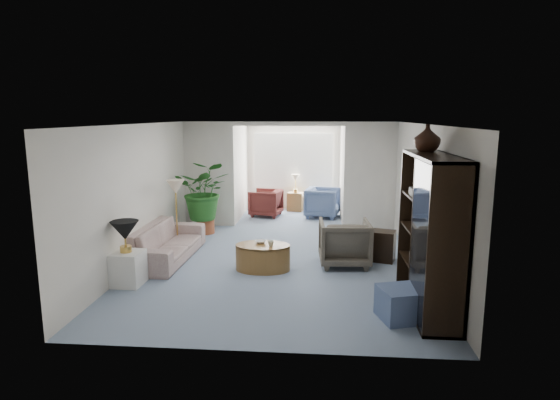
# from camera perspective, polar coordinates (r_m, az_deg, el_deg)

# --- Properties ---
(floor) EXTENTS (6.00, 6.00, 0.00)m
(floor) POSITION_cam_1_polar(r_m,az_deg,el_deg) (8.35, -0.34, -8.19)
(floor) COLOR #8297AC
(floor) RESTS_ON ground
(sunroom_floor) EXTENTS (2.60, 2.60, 0.00)m
(sunroom_floor) POSITION_cam_1_polar(r_m,az_deg,el_deg) (12.30, 1.34, -2.11)
(sunroom_floor) COLOR #8297AC
(sunroom_floor) RESTS_ON ground
(back_pier_left) EXTENTS (1.20, 0.12, 2.50)m
(back_pier_left) POSITION_cam_1_polar(r_m,az_deg,el_deg) (11.28, -8.66, 3.08)
(back_pier_left) COLOR beige
(back_pier_left) RESTS_ON ground
(back_pier_right) EXTENTS (1.20, 0.12, 2.50)m
(back_pier_right) POSITION_cam_1_polar(r_m,az_deg,el_deg) (11.04, 10.92, 2.86)
(back_pier_right) COLOR beige
(back_pier_right) RESTS_ON ground
(back_header) EXTENTS (2.60, 0.12, 0.10)m
(back_header) POSITION_cam_1_polar(r_m,az_deg,el_deg) (10.91, 1.05, 9.28)
(back_header) COLOR beige
(back_header) RESTS_ON back_pier_left
(window_pane) EXTENTS (2.20, 0.02, 1.50)m
(window_pane) POSITION_cam_1_polar(r_m,az_deg,el_deg) (13.15, 1.64, 4.88)
(window_pane) COLOR white
(window_blinds) EXTENTS (2.20, 0.02, 1.50)m
(window_blinds) POSITION_cam_1_polar(r_m,az_deg,el_deg) (13.12, 1.63, 4.87)
(window_blinds) COLOR white
(framed_picture) EXTENTS (0.04, 0.50, 0.40)m
(framed_picture) POSITION_cam_1_polar(r_m,az_deg,el_deg) (8.04, 17.35, 3.05)
(framed_picture) COLOR #B2A68E
(sofa) EXTENTS (0.94, 2.24, 0.65)m
(sofa) POSITION_cam_1_polar(r_m,az_deg,el_deg) (8.97, -13.66, -5.03)
(sofa) COLOR beige
(sofa) RESTS_ON ground
(end_table) EXTENTS (0.50, 0.50, 0.53)m
(end_table) POSITION_cam_1_polar(r_m,az_deg,el_deg) (7.84, -18.15, -7.92)
(end_table) COLOR white
(end_table) RESTS_ON ground
(table_lamp) EXTENTS (0.44, 0.44, 0.30)m
(table_lamp) POSITION_cam_1_polar(r_m,az_deg,el_deg) (7.68, -18.41, -3.54)
(table_lamp) COLOR black
(table_lamp) RESTS_ON end_table
(floor_lamp) EXTENTS (0.36, 0.36, 0.28)m
(floor_lamp) POSITION_cam_1_polar(r_m,az_deg,el_deg) (9.47, -12.62, 1.57)
(floor_lamp) COLOR #F8E5C5
(floor_lamp) RESTS_ON ground
(coffee_table) EXTENTS (1.16, 1.16, 0.45)m
(coffee_table) POSITION_cam_1_polar(r_m,az_deg,el_deg) (8.16, -2.11, -6.98)
(coffee_table) COLOR brown
(coffee_table) RESTS_ON ground
(coffee_bowl) EXTENTS (0.24, 0.24, 0.05)m
(coffee_bowl) POSITION_cam_1_polar(r_m,az_deg,el_deg) (8.19, -2.38, -5.10)
(coffee_bowl) COLOR white
(coffee_bowl) RESTS_ON coffee_table
(coffee_cup) EXTENTS (0.13, 0.13, 0.10)m
(coffee_cup) POSITION_cam_1_polar(r_m,az_deg,el_deg) (7.97, -1.13, -5.35)
(coffee_cup) COLOR silver
(coffee_cup) RESTS_ON coffee_table
(wingback_chair) EXTENTS (0.92, 0.95, 0.82)m
(wingback_chair) POSITION_cam_1_polar(r_m,az_deg,el_deg) (8.45, 7.86, -5.16)
(wingback_chair) COLOR #60584C
(wingback_chair) RESTS_ON ground
(side_table_dark) EXTENTS (0.56, 0.49, 0.56)m
(side_table_dark) POSITION_cam_1_polar(r_m,az_deg,el_deg) (8.84, 12.29, -5.47)
(side_table_dark) COLOR black
(side_table_dark) RESTS_ON ground
(entertainment_cabinet) EXTENTS (0.51, 1.93, 2.14)m
(entertainment_cabinet) POSITION_cam_1_polar(r_m,az_deg,el_deg) (6.68, 17.85, -3.90)
(entertainment_cabinet) COLOR black
(entertainment_cabinet) RESTS_ON ground
(cabinet_urn) EXTENTS (0.37, 0.37, 0.39)m
(cabinet_urn) POSITION_cam_1_polar(r_m,az_deg,el_deg) (6.99, 17.51, 7.23)
(cabinet_urn) COLOR black
(cabinet_urn) RESTS_ON entertainment_cabinet
(ottoman) EXTENTS (0.66, 0.66, 0.42)m
(ottoman) POSITION_cam_1_polar(r_m,az_deg,el_deg) (6.49, 14.50, -12.15)
(ottoman) COLOR slate
(ottoman) RESTS_ON ground
(plant_pot) EXTENTS (0.40, 0.40, 0.32)m
(plant_pot) POSITION_cam_1_polar(r_m,az_deg,el_deg) (10.76, -9.06, -3.18)
(plant_pot) COLOR #974A2B
(plant_pot) RESTS_ON ground
(house_plant) EXTENTS (1.20, 1.04, 1.33)m
(house_plant) POSITION_cam_1_polar(r_m,az_deg,el_deg) (10.60, -9.18, 1.17)
(house_plant) COLOR #246221
(house_plant) RESTS_ON plant_pot
(sunroom_chair_blue) EXTENTS (0.99, 0.97, 0.77)m
(sunroom_chair_blue) POSITION_cam_1_polar(r_m,az_deg,el_deg) (12.30, 5.22, -0.31)
(sunroom_chair_blue) COLOR slate
(sunroom_chair_blue) RESTS_ON ground
(sunroom_chair_maroon) EXTENTS (0.91, 0.89, 0.71)m
(sunroom_chair_maroon) POSITION_cam_1_polar(r_m,az_deg,el_deg) (12.38, -1.74, -0.35)
(sunroom_chair_maroon) COLOR #5C241F
(sunroom_chair_maroon) RESTS_ON ground
(sunroom_table) EXTENTS (0.48, 0.40, 0.52)m
(sunroom_table) POSITION_cam_1_polar(r_m,az_deg,el_deg) (13.07, 1.90, -0.20)
(sunroom_table) COLOR brown
(sunroom_table) RESTS_ON ground
(shelf_clutter) EXTENTS (0.30, 1.25, 1.06)m
(shelf_clutter) POSITION_cam_1_polar(r_m,az_deg,el_deg) (6.58, 17.61, -3.92)
(shelf_clutter) COLOR #2D2A29
(shelf_clutter) RESTS_ON entertainment_cabinet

